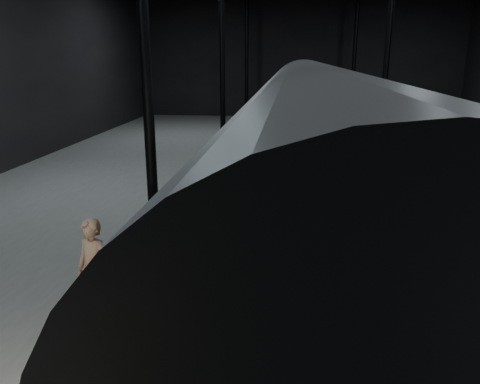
# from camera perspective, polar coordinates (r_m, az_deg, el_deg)

# --- Properties ---
(ground) EXTENTS (44.00, 44.00, 0.00)m
(ground) POSITION_cam_1_polar(r_m,az_deg,el_deg) (15.81, 7.50, -4.43)
(ground) COLOR black
(ground) RESTS_ON ground
(platform_left) EXTENTS (9.00, 43.80, 1.00)m
(platform_left) POSITION_cam_1_polar(r_m,az_deg,el_deg) (17.16, -18.35, -1.71)
(platform_left) COLOR #4F4F4D
(platform_left) RESTS_ON ground
(tactile_strip) EXTENTS (0.50, 43.80, 0.01)m
(tactile_strip) POSITION_cam_1_polar(r_m,az_deg,el_deg) (15.73, -4.28, -0.57)
(tactile_strip) COLOR olive
(tactile_strip) RESTS_ON platform_left
(track) EXTENTS (2.40, 43.00, 0.24)m
(track) POSITION_cam_1_polar(r_m,az_deg,el_deg) (15.79, 7.51, -4.20)
(track) COLOR #3F3328
(track) RESTS_ON ground
(train) EXTENTS (2.96, 19.78, 5.29)m
(train) POSITION_cam_1_polar(r_m,az_deg,el_deg) (11.33, 8.34, 2.81)
(train) COLOR gray
(train) RESTS_ON ground
(woman) EXTENTS (0.81, 0.69, 1.89)m
(woman) POSITION_cam_1_polar(r_m,az_deg,el_deg) (8.67, -17.43, -9.13)
(woman) COLOR #906F58
(woman) RESTS_ON platform_left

